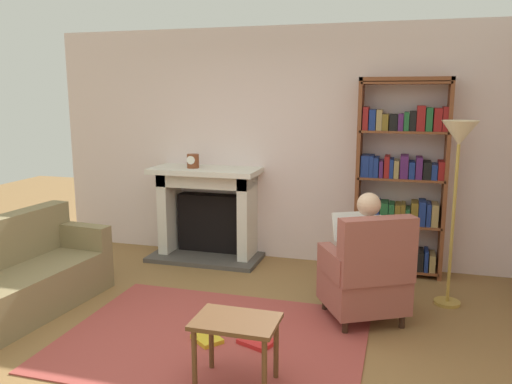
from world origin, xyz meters
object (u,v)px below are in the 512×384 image
(armchair_reading, at_px, (367,275))
(sofa_floral, at_px, (17,278))
(seated_reader, at_px, (362,249))
(mantel_clock, at_px, (193,161))
(fireplace, at_px, (208,210))
(floor_lamp, at_px, (458,150))
(bookshelf, at_px, (401,180))
(side_table, at_px, (236,330))

(armchair_reading, relative_size, sofa_floral, 0.55)
(seated_reader, bearing_deg, mantel_clock, -57.63)
(fireplace, relative_size, seated_reader, 1.15)
(mantel_clock, bearing_deg, armchair_reading, -30.34)
(seated_reader, height_order, floor_lamp, floor_lamp)
(bookshelf, bearing_deg, side_table, -110.98)
(fireplace, relative_size, sofa_floral, 0.75)
(bookshelf, bearing_deg, armchair_reading, -99.88)
(fireplace, bearing_deg, seated_reader, -32.76)
(mantel_clock, distance_m, bookshelf, 2.35)
(seated_reader, relative_size, side_table, 2.04)
(floor_lamp, bearing_deg, mantel_clock, 167.51)
(fireplace, xyz_separation_m, seated_reader, (1.91, -1.23, 0.04))
(armchair_reading, relative_size, side_table, 1.73)
(side_table, bearing_deg, floor_lamp, 51.42)
(seated_reader, bearing_deg, bookshelf, -131.89)
(fireplace, relative_size, mantel_clock, 8.15)
(mantel_clock, distance_m, seated_reader, 2.40)
(sofa_floral, bearing_deg, armchair_reading, -72.89)
(seated_reader, height_order, sofa_floral, seated_reader)
(side_table, bearing_deg, bookshelf, 69.02)
(mantel_clock, bearing_deg, side_table, -61.58)
(mantel_clock, height_order, floor_lamp, floor_lamp)
(armchair_reading, bearing_deg, mantel_clock, -59.11)
(mantel_clock, xyz_separation_m, bookshelf, (2.34, 0.14, -0.14))
(sofa_floral, height_order, side_table, sofa_floral)
(fireplace, bearing_deg, mantel_clock, -144.75)
(bookshelf, xyz_separation_m, seated_reader, (-0.29, -1.26, -0.42))
(armchair_reading, xyz_separation_m, sofa_floral, (-3.03, -0.66, -0.10))
(side_table, bearing_deg, armchair_reading, 58.50)
(armchair_reading, bearing_deg, side_table, 29.72)
(mantel_clock, height_order, sofa_floral, mantel_clock)
(mantel_clock, bearing_deg, bookshelf, 3.31)
(fireplace, height_order, floor_lamp, floor_lamp)
(bookshelf, distance_m, floor_lamp, 0.99)
(mantel_clock, relative_size, seated_reader, 0.14)
(side_table, relative_size, floor_lamp, 0.33)
(bookshelf, height_order, side_table, bookshelf)
(mantel_clock, distance_m, sofa_floral, 2.27)
(fireplace, distance_m, seated_reader, 2.27)
(seated_reader, xyz_separation_m, sofa_floral, (-2.98, -0.76, -0.30))
(bookshelf, relative_size, seated_reader, 1.86)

